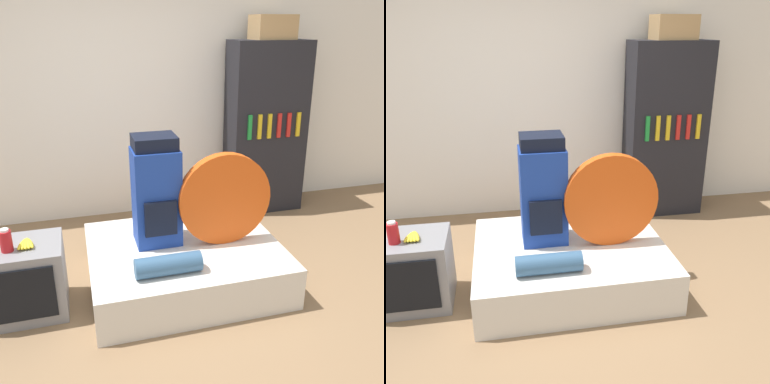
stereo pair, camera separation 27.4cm
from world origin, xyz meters
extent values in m
plane|color=#846647|center=(0.00, 0.00, 0.00)|extent=(16.00, 16.00, 0.00)
cube|color=white|center=(0.00, 2.05, 1.30)|extent=(8.00, 0.05, 2.60)
cube|color=silver|center=(0.13, 0.48, 0.17)|extent=(1.51, 1.24, 0.34)
cube|color=navy|center=(-0.06, 0.61, 0.73)|extent=(0.36, 0.30, 0.78)
cube|color=black|center=(-0.06, 0.63, 1.17)|extent=(0.33, 0.27, 0.10)
cube|color=black|center=(-0.06, 0.45, 0.61)|extent=(0.25, 0.03, 0.28)
cylinder|color=#D14C14|center=(0.45, 0.45, 0.71)|extent=(0.75, 0.08, 0.75)
cylinder|color=#33567A|center=(-0.09, 0.10, 0.41)|extent=(0.47, 0.15, 0.15)
cube|color=gray|center=(-1.11, 0.42, 0.27)|extent=(0.63, 0.46, 0.55)
cube|color=black|center=(-1.11, 0.18, 0.29)|extent=(0.50, 0.02, 0.39)
cylinder|color=#B2191E|center=(-1.16, 0.36, 0.62)|extent=(0.08, 0.08, 0.15)
cylinder|color=white|center=(-1.16, 0.36, 0.70)|extent=(0.06, 0.06, 0.02)
ellipsoid|color=yellow|center=(-1.06, 0.40, 0.56)|extent=(0.09, 0.17, 0.04)
ellipsoid|color=yellow|center=(-1.05, 0.40, 0.56)|extent=(0.06, 0.17, 0.04)
ellipsoid|color=yellow|center=(-1.04, 0.40, 0.56)|extent=(0.04, 0.16, 0.04)
ellipsoid|color=yellow|center=(-1.03, 0.40, 0.56)|extent=(0.06, 0.17, 0.04)
ellipsoid|color=yellow|center=(-1.01, 0.40, 0.56)|extent=(0.09, 0.17, 0.04)
cube|color=black|center=(1.39, 1.75, 0.92)|extent=(0.83, 0.40, 1.85)
cube|color=#1E8E38|center=(1.11, 1.54, 1.00)|extent=(0.04, 0.02, 0.26)
cube|color=gold|center=(1.22, 1.54, 1.00)|extent=(0.04, 0.02, 0.26)
cube|color=gold|center=(1.33, 1.54, 1.00)|extent=(0.04, 0.02, 0.26)
cube|color=red|center=(1.44, 1.54, 1.00)|extent=(0.04, 0.02, 0.26)
cube|color=red|center=(1.55, 1.54, 1.00)|extent=(0.04, 0.02, 0.26)
cube|color=gold|center=(1.67, 1.54, 1.00)|extent=(0.04, 0.02, 0.26)
cube|color=#A88456|center=(1.39, 1.74, 1.96)|extent=(0.41, 0.31, 0.24)
camera|label=1|loc=(-0.64, -2.46, 1.99)|focal=40.00mm
camera|label=2|loc=(-0.37, -2.53, 1.99)|focal=40.00mm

